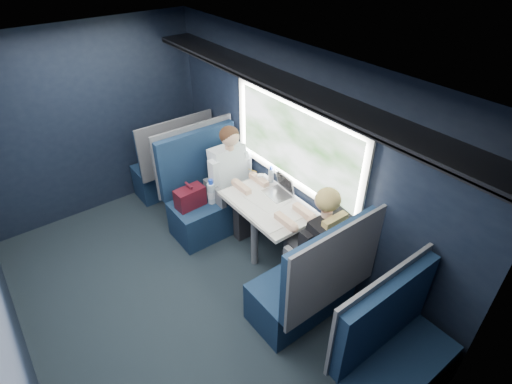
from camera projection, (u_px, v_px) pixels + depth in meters
ground at (185, 300)px, 4.04m from camera, size 2.80×4.20×0.01m
room_shell at (169, 176)px, 3.20m from camera, size 3.00×4.40×2.40m
table at (266, 210)px, 4.17m from camera, size 0.62×1.00×0.74m
seat_bay_near at (208, 197)px, 4.78m from camera, size 1.04×0.62×1.26m
seat_bay_far at (309, 285)px, 3.65m from camera, size 1.04×0.62×1.26m
seat_row_front at (173, 166)px, 5.40m from camera, size 1.04×0.51×1.16m
seat_row_back at (392, 359)px, 3.05m from camera, size 1.04×0.51×1.16m
man at (233, 175)px, 4.63m from camera, size 0.53×0.56×1.32m
woman at (319, 239)px, 3.70m from camera, size 0.53×0.56×1.32m
papers at (267, 201)px, 4.17m from camera, size 0.62×0.88×0.01m
laptop at (281, 189)px, 4.25m from camera, size 0.24×0.31×0.22m
bottle_small at (271, 175)px, 4.41m from camera, size 0.06×0.06×0.21m
cup at (260, 178)px, 4.45m from camera, size 0.07×0.07×0.09m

